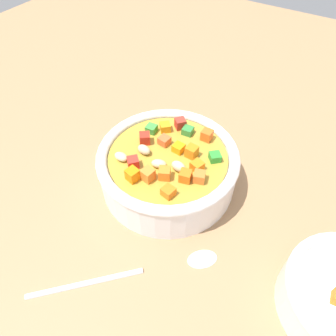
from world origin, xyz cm
name	(u,v)px	position (x,y,z in cm)	size (l,w,h in cm)	color
ground_plane	(168,186)	(0.00, 0.00, -1.00)	(140.00, 140.00, 2.00)	#9E754F
soup_bowl_main	(168,166)	(-0.01, 0.01, 3.28)	(18.70, 18.70, 6.89)	white
spoon	(149,270)	(-5.14, 12.37, 0.34)	(16.13, 16.34, 0.72)	silver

